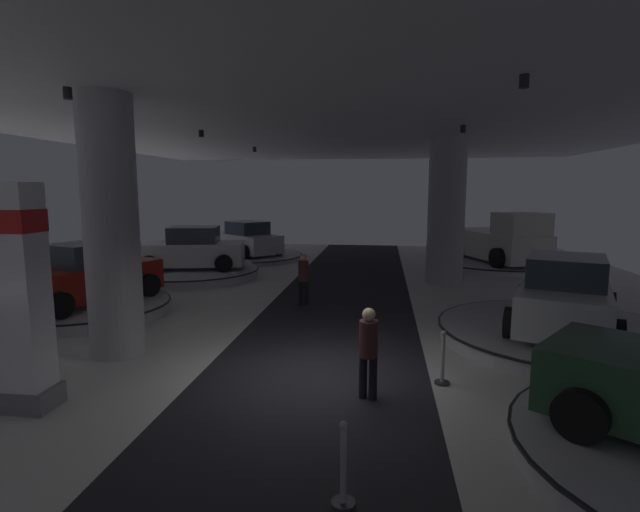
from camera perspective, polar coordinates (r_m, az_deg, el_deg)
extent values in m
cube|color=silver|center=(9.37, -0.77, -14.40)|extent=(24.00, 44.00, 0.05)
cube|color=#232328|center=(9.36, -0.77, -14.24)|extent=(4.40, 44.00, 0.01)
cube|color=silver|center=(8.89, -0.84, 21.03)|extent=(24.00, 44.00, 0.10)
cylinder|color=black|center=(10.41, -28.13, 16.91)|extent=(0.16, 0.16, 0.22)
cylinder|color=black|center=(15.97, -14.13, 14.12)|extent=(0.16, 0.16, 0.22)
cylinder|color=black|center=(21.56, -7.88, 12.61)|extent=(0.16, 0.16, 0.22)
cylinder|color=black|center=(8.99, 23.38, 18.76)|extent=(0.16, 0.16, 0.22)
cylinder|color=black|center=(14.97, 16.85, 14.45)|extent=(0.16, 0.16, 0.22)
cylinder|color=black|center=(20.68, 14.71, 12.64)|extent=(0.16, 0.16, 0.22)
cylinder|color=#ADADB2|center=(18.53, 14.97, 5.24)|extent=(1.38, 1.38, 5.50)
cylinder|color=#ADADB2|center=(10.89, -23.84, 3.13)|extent=(1.13, 1.13, 5.50)
cube|color=slate|center=(9.49, -32.55, -14.08)|extent=(1.27, 0.66, 0.35)
cube|color=white|center=(9.01, -33.42, -3.17)|extent=(1.10, 0.57, 3.31)
cube|color=red|center=(8.89, -33.94, 3.55)|extent=(1.13, 0.60, 0.36)
cylinder|color=#B7B7BC|center=(12.58, 27.12, -8.45)|extent=(5.56, 5.56, 0.35)
cylinder|color=black|center=(12.54, 27.16, -7.81)|extent=(5.67, 5.67, 0.05)
cube|color=silver|center=(12.39, 27.34, -4.96)|extent=(3.18, 4.57, 0.90)
cube|color=#2D3842|center=(12.11, 27.55, -1.65)|extent=(2.14, 2.33, 0.70)
cylinder|color=black|center=(13.89, 23.29, -4.54)|extent=(0.45, 0.71, 0.68)
cylinder|color=black|center=(13.87, 31.56, -5.09)|extent=(0.45, 0.71, 0.68)
cylinder|color=black|center=(11.12, 21.89, -7.47)|extent=(0.45, 0.71, 0.68)
cylinder|color=black|center=(11.10, 32.28, -8.17)|extent=(0.45, 0.71, 0.68)
sphere|color=white|center=(14.40, 25.61, -2.69)|extent=(0.18, 0.18, 0.18)
sphere|color=white|center=(14.39, 29.54, -2.96)|extent=(0.18, 0.18, 0.18)
cylinder|color=silver|center=(23.53, 20.44, -0.86)|extent=(5.57, 5.56, 0.28)
cylinder|color=black|center=(23.51, 20.45, -0.59)|extent=(5.68, 5.68, 0.05)
cube|color=silver|center=(23.42, 20.54, 1.30)|extent=(3.79, 5.70, 1.20)
cube|color=silver|center=(21.93, 23.08, 3.51)|extent=(2.37, 2.25, 1.00)
cube|color=#28333D|center=(22.34, 22.33, 3.62)|extent=(1.67, 0.67, 0.75)
cylinder|color=black|center=(22.64, 25.55, -0.03)|extent=(0.55, 0.89, 0.84)
cylinder|color=black|center=(21.27, 20.54, -0.22)|extent=(0.55, 0.89, 0.84)
cylinder|color=black|center=(25.63, 20.47, 1.09)|extent=(0.55, 0.89, 0.84)
cylinder|color=black|center=(24.44, 15.83, 0.98)|extent=(0.55, 0.89, 0.84)
cylinder|color=#B7B7BC|center=(24.79, -8.85, -0.07)|extent=(5.68, 5.68, 0.25)
cylinder|color=black|center=(24.78, -8.86, 0.15)|extent=(5.79, 5.79, 0.05)
cube|color=silver|center=(24.70, -8.89, 1.62)|extent=(4.33, 4.14, 0.90)
cube|color=#2D3842|center=(24.50, -8.74, 3.33)|extent=(2.46, 2.43, 0.70)
cylinder|color=black|center=(25.46, -12.48, 1.10)|extent=(0.65, 0.62, 0.68)
cylinder|color=black|center=(26.46, -8.67, 1.45)|extent=(0.65, 0.62, 0.68)
cylinder|color=black|center=(23.00, -9.10, 0.47)|extent=(0.65, 0.62, 0.68)
cylinder|color=black|center=(24.10, -5.06, 0.88)|extent=(0.65, 0.62, 0.68)
sphere|color=white|center=(26.21, -12.19, 2.14)|extent=(0.18, 0.18, 0.18)
sphere|color=white|center=(26.69, -10.33, 2.29)|extent=(0.18, 0.18, 0.18)
cylinder|color=black|center=(7.18, 28.83, -16.52)|extent=(0.68, 0.58, 0.68)
cylinder|color=black|center=(9.01, 32.17, -11.80)|extent=(0.68, 0.58, 0.68)
sphere|color=white|center=(7.65, 25.37, -11.71)|extent=(0.18, 0.18, 0.18)
sphere|color=white|center=(8.56, 27.49, -9.78)|extent=(0.18, 0.18, 0.18)
cylinder|color=#B7B7BC|center=(15.17, -26.29, -5.69)|extent=(4.54, 4.54, 0.35)
cylinder|color=black|center=(15.14, -26.33, -5.16)|extent=(4.63, 4.63, 0.05)
cube|color=maroon|center=(15.02, -26.48, -2.77)|extent=(3.13, 4.56, 0.90)
cube|color=#2D3842|center=(14.99, -26.19, 0.12)|extent=(2.12, 2.32, 0.70)
cylinder|color=black|center=(13.47, -28.81, -5.25)|extent=(0.44, 0.71, 0.68)
cylinder|color=black|center=(15.15, -33.02, -4.18)|extent=(0.44, 0.71, 0.68)
cylinder|color=black|center=(15.18, -19.82, -3.34)|extent=(0.44, 0.71, 0.68)
cylinder|color=black|center=(16.69, -24.48, -2.59)|extent=(0.44, 0.71, 0.68)
sphere|color=white|center=(13.50, -32.34, -3.82)|extent=(0.18, 0.18, 0.18)
cylinder|color=#B7B7BC|center=(20.04, -15.21, -1.97)|extent=(5.36, 5.36, 0.37)
cylinder|color=black|center=(20.02, -15.22, -1.54)|extent=(5.47, 5.47, 0.05)
cube|color=silver|center=(19.92, -15.29, 0.28)|extent=(4.49, 2.65, 0.90)
cube|color=#2D3842|center=(19.82, -14.94, 2.42)|extent=(2.19, 1.93, 0.70)
cylinder|color=black|center=(19.32, -19.97, -0.97)|extent=(0.71, 0.36, 0.68)
cylinder|color=black|center=(21.23, -18.57, -0.14)|extent=(0.71, 0.36, 0.68)
cylinder|color=black|center=(18.77, -11.52, -0.89)|extent=(0.71, 0.36, 0.68)
cylinder|color=black|center=(20.73, -10.88, -0.05)|extent=(0.71, 0.36, 0.68)
sphere|color=white|center=(19.92, -21.39, 0.33)|extent=(0.18, 0.18, 0.18)
sphere|color=white|center=(20.86, -20.62, 0.69)|extent=(0.18, 0.18, 0.18)
cylinder|color=black|center=(14.74, -1.67, -4.35)|extent=(0.14, 0.14, 0.80)
cylinder|color=black|center=(14.69, -2.33, -4.39)|extent=(0.14, 0.14, 0.80)
cylinder|color=#472323|center=(14.59, -2.01, -1.84)|extent=(0.32, 0.32, 0.62)
sphere|color=beige|center=(14.52, -2.02, -0.20)|extent=(0.22, 0.22, 0.22)
cylinder|color=black|center=(8.31, 6.41, -14.27)|extent=(0.14, 0.14, 0.80)
cylinder|color=black|center=(8.35, 5.20, -14.15)|extent=(0.14, 0.14, 0.80)
cylinder|color=#472323|center=(8.11, 5.87, -9.89)|extent=(0.32, 0.32, 0.62)
sphere|color=beige|center=(7.99, 5.91, -7.02)|extent=(0.22, 0.22, 0.22)
cylinder|color=#333338|center=(9.29, 14.47, -14.55)|extent=(0.28, 0.28, 0.04)
cylinder|color=#B2B2B7|center=(9.13, 14.57, -11.88)|extent=(0.07, 0.07, 0.96)
sphere|color=#B2B2B7|center=(8.98, 14.68, -9.00)|extent=(0.10, 0.10, 0.10)
cylinder|color=#333338|center=(6.05, 2.81, -27.60)|extent=(0.28, 0.28, 0.04)
cylinder|color=#B2B2B7|center=(5.79, 2.84, -23.90)|extent=(0.07, 0.07, 0.96)
sphere|color=#B2B2B7|center=(5.56, 2.88, -19.69)|extent=(0.10, 0.10, 0.10)
cylinder|color=#333338|center=(7.77, 29.38, -20.02)|extent=(0.28, 0.28, 0.04)
cylinder|color=#B2B2B7|center=(7.58, 29.63, -16.92)|extent=(0.07, 0.07, 0.96)
sphere|color=#B2B2B7|center=(7.40, 29.89, -13.53)|extent=(0.10, 0.10, 0.10)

